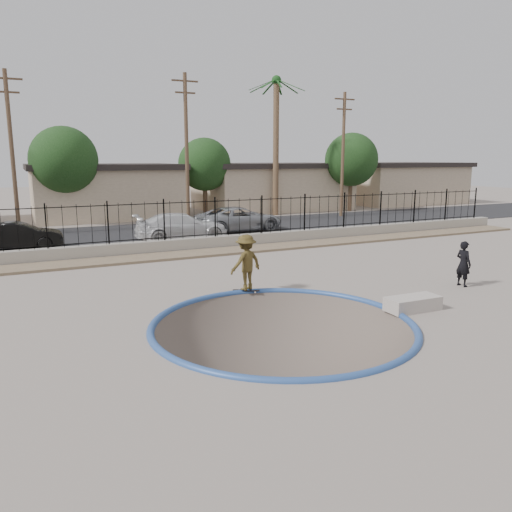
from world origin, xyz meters
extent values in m
cube|color=gray|center=(0.00, 12.00, -1.10)|extent=(120.00, 120.00, 2.20)
torus|color=#2C4E90|center=(0.00, -1.00, 0.00)|extent=(7.04, 7.04, 0.20)
cube|color=#857157|center=(0.00, 9.20, 0.06)|extent=(42.00, 1.60, 0.11)
cube|color=#9B9488|center=(0.00, 10.30, 0.30)|extent=(42.00, 0.45, 0.60)
cube|color=black|center=(0.00, 10.30, 0.72)|extent=(40.00, 0.04, 0.03)
cube|color=black|center=(0.00, 10.30, 2.30)|extent=(40.00, 0.04, 0.04)
cube|color=black|center=(0.00, 17.00, 0.02)|extent=(90.00, 8.00, 0.04)
cube|color=tan|center=(0.00, 26.50, 1.75)|extent=(10.00, 8.00, 3.50)
cube|color=#2A2422|center=(0.00, 26.50, 3.70)|extent=(10.60, 8.60, 0.40)
cube|color=tan|center=(14.00, 26.50, 1.75)|extent=(12.00, 8.00, 3.50)
cube|color=#2A2422|center=(14.00, 26.50, 3.70)|extent=(12.60, 8.60, 0.40)
cube|color=tan|center=(28.00, 26.50, 1.75)|extent=(11.00, 8.00, 3.50)
cube|color=#2A2422|center=(28.00, 26.50, 3.70)|extent=(11.60, 8.60, 0.40)
cylinder|color=brown|center=(12.00, 22.00, 5.00)|extent=(0.44, 0.44, 10.00)
sphere|color=#184518|center=(12.00, 22.00, 9.95)|extent=(0.70, 0.70, 0.70)
cylinder|color=#473323|center=(-6.00, 19.00, 4.50)|extent=(0.24, 0.24, 9.00)
cube|color=#473323|center=(-6.00, 19.00, 8.50)|extent=(1.70, 0.10, 0.10)
cube|color=#473323|center=(-6.00, 19.00, 7.80)|extent=(1.30, 0.10, 0.10)
cylinder|color=#473323|center=(4.00, 19.00, 4.75)|extent=(0.24, 0.24, 9.50)
cube|color=#473323|center=(4.00, 19.00, 9.00)|extent=(1.70, 0.10, 0.10)
cube|color=#473323|center=(4.00, 19.00, 8.30)|extent=(1.30, 0.10, 0.10)
cylinder|color=#473323|center=(16.00, 19.00, 4.50)|extent=(0.24, 0.24, 9.00)
cube|color=#473323|center=(16.00, 19.00, 8.50)|extent=(1.70, 0.10, 0.10)
cube|color=#473323|center=(16.00, 19.00, 7.80)|extent=(1.30, 0.10, 0.10)
cylinder|color=#473323|center=(-3.00, 23.00, 1.50)|extent=(0.34, 0.34, 3.00)
sphere|color=#143311|center=(-3.00, 23.00, 4.20)|extent=(4.32, 4.32, 4.32)
cylinder|color=#473323|center=(7.00, 24.00, 1.38)|extent=(0.34, 0.34, 2.75)
sphere|color=#143311|center=(7.00, 24.00, 3.85)|extent=(3.96, 3.96, 3.96)
cylinder|color=#473323|center=(19.00, 22.00, 1.50)|extent=(0.34, 0.34, 3.00)
sphere|color=#143311|center=(19.00, 22.00, 4.20)|extent=(4.32, 4.32, 4.32)
imported|color=brown|center=(0.49, 2.38, 0.91)|extent=(1.31, 0.96, 1.81)
cube|color=black|center=(0.49, 2.38, 0.07)|extent=(0.89, 0.55, 0.02)
cylinder|color=silver|center=(0.18, 2.42, 0.03)|extent=(0.06, 0.05, 0.06)
cylinder|color=silver|center=(0.25, 2.57, 0.03)|extent=(0.06, 0.05, 0.06)
cylinder|color=silver|center=(0.72, 2.18, 0.03)|extent=(0.06, 0.05, 0.06)
cylinder|color=silver|center=(0.79, 2.33, 0.03)|extent=(0.06, 0.05, 0.06)
imported|color=black|center=(7.50, -0.10, 0.78)|extent=(0.40, 0.59, 1.56)
cube|color=#ADA299|center=(4.00, -1.49, 0.20)|extent=(1.62, 0.74, 0.40)
imported|color=black|center=(-6.04, 14.11, 0.68)|extent=(4.01, 1.64, 1.29)
imported|color=silver|center=(1.79, 13.40, 0.75)|extent=(5.05, 2.37, 1.42)
imported|color=#93969B|center=(5.84, 15.00, 0.76)|extent=(5.40, 2.80, 1.46)
camera|label=1|loc=(-6.08, -11.97, 4.31)|focal=35.00mm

